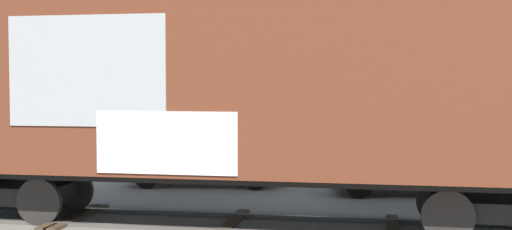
{
  "coord_description": "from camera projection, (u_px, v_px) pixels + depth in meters",
  "views": [
    {
      "loc": [
        1.68,
        -12.33,
        2.77
      ],
      "look_at": [
        -1.5,
        2.38,
        2.05
      ],
      "focal_mm": 45.89,
      "sensor_mm": 36.0,
      "label": 1
    }
  ],
  "objects": [
    {
      "name": "hillside",
      "position": [
        381.0,
        68.0,
        72.69
      ],
      "size": [
        147.65,
        31.59,
        13.96
      ],
      "color": "silver",
      "rests_on": "ground_plane"
    },
    {
      "name": "parked_car_black",
      "position": [
        411.0,
        161.0,
        16.54
      ],
      "size": [
        4.36,
        2.41,
        1.61
      ],
      "color": "black",
      "rests_on": "ground_plane"
    },
    {
      "name": "ground_plane",
      "position": [
        306.0,
        228.0,
        12.52
      ],
      "size": [
        260.0,
        260.0,
        0.0
      ],
      "primitive_type": "plane",
      "color": "slate"
    },
    {
      "name": "parked_car_silver",
      "position": [
        204.0,
        152.0,
        18.01
      ],
      "size": [
        4.46,
        2.43,
        1.81
      ],
      "color": "#B7BABF",
      "rests_on": "ground_plane"
    },
    {
      "name": "freight_car",
      "position": [
        239.0,
        81.0,
        12.66
      ],
      "size": [
        13.51,
        3.51,
        4.94
      ],
      "color": "#5B2B19",
      "rests_on": "ground_plane"
    },
    {
      "name": "track",
      "position": [
        279.0,
        225.0,
        12.66
      ],
      "size": [
        60.02,
        3.7,
        0.08
      ],
      "color": "#4C4742",
      "rests_on": "ground_plane"
    }
  ]
}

